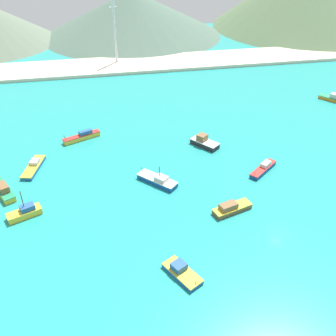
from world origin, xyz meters
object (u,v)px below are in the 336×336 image
object	(u,v)px
fishing_boat_5	(158,180)
fishing_boat_6	(181,272)
radio_tower	(115,30)
fishing_boat_11	(204,142)
fishing_boat_10	(231,208)
fishing_boat_9	(334,98)
fishing_boat_8	(34,167)
fishing_boat_0	(25,212)
fishing_boat_7	(263,168)
fishing_boat_2	(82,136)
fishing_boat_4	(3,189)

from	to	relation	value
fishing_boat_5	fishing_boat_6	bearing A→B (deg)	-91.29
fishing_boat_5	radio_tower	xyz separation A→B (m)	(-2.21, 86.43, 13.32)
fishing_boat_11	fishing_boat_5	bearing A→B (deg)	-136.26
fishing_boat_10	fishing_boat_9	bearing A→B (deg)	42.49
fishing_boat_10	fishing_boat_11	world-z (taller)	fishing_boat_11
fishing_boat_8	fishing_boat_9	xyz separation A→B (m)	(95.31, 23.42, 0.31)
fishing_boat_11	radio_tower	size ratio (longest dim) A/B	0.30
fishing_boat_0	fishing_boat_7	xyz separation A→B (m)	(55.35, 6.29, -0.27)
fishing_boat_7	fishing_boat_10	distance (m)	18.32
fishing_boat_9	fishing_boat_10	world-z (taller)	fishing_boat_9
fishing_boat_11	radio_tower	xyz separation A→B (m)	(-17.53, 71.77, 13.07)
fishing_boat_2	fishing_boat_7	world-z (taller)	fishing_boat_2
fishing_boat_6	fishing_boat_9	size ratio (longest dim) A/B	0.94
fishing_boat_4	fishing_boat_0	bearing A→B (deg)	-57.96
fishing_boat_7	fishing_boat_9	distance (m)	53.30
fishing_boat_10	fishing_boat_11	size ratio (longest dim) A/B	1.11
fishing_boat_0	fishing_boat_2	xyz separation A→B (m)	(12.00, 30.91, -0.09)
fishing_boat_4	fishing_boat_8	distance (m)	10.58
fishing_boat_6	fishing_boat_8	distance (m)	48.70
fishing_boat_6	fishing_boat_0	bearing A→B (deg)	143.04
fishing_boat_4	fishing_boat_8	bearing A→B (deg)	56.32
fishing_boat_2	fishing_boat_10	distance (m)	48.56
fishing_boat_4	fishing_boat_5	distance (m)	35.06
fishing_boat_2	fishing_boat_0	bearing A→B (deg)	-111.21
fishing_boat_5	fishing_boat_2	bearing A→B (deg)	124.82
fishing_boat_8	fishing_boat_9	distance (m)	98.14
fishing_boat_2	fishing_boat_7	bearing A→B (deg)	-29.59
fishing_boat_11	fishing_boat_6	bearing A→B (deg)	-110.61
fishing_boat_2	fishing_boat_4	distance (m)	28.00
fishing_boat_0	fishing_boat_8	distance (m)	18.11
fishing_boat_2	fishing_boat_5	size ratio (longest dim) A/B	1.12
fishing_boat_0	fishing_boat_5	world-z (taller)	fishing_boat_0
fishing_boat_6	radio_tower	xyz separation A→B (m)	(-1.58, 114.17, 13.41)
fishing_boat_9	fishing_boat_10	distance (m)	71.58
fishing_boat_11	fishing_boat_9	bearing A→B (deg)	21.98
fishing_boat_2	fishing_boat_4	xyz separation A→B (m)	(-17.82, -21.60, 0.11)
fishing_boat_8	fishing_boat_7	bearing A→B (deg)	-12.06
fishing_boat_6	fishing_boat_8	bearing A→B (deg)	125.72
fishing_boat_5	fishing_boat_8	world-z (taller)	fishing_boat_5
fishing_boat_9	fishing_boat_10	xyz separation A→B (m)	(-52.78, -48.36, -0.05)
fishing_boat_11	radio_tower	world-z (taller)	radio_tower
fishing_boat_10	fishing_boat_11	bearing A→B (deg)	86.18
fishing_boat_4	fishing_boat_6	distance (m)	46.06
fishing_boat_8	fishing_boat_10	xyz separation A→B (m)	(42.52, -24.94, 0.26)
fishing_boat_2	fishing_boat_11	xyz separation A→B (m)	(32.43, -9.93, 0.16)
fishing_boat_0	fishing_boat_6	world-z (taller)	fishing_boat_0
radio_tower	fishing_boat_10	bearing A→B (deg)	-81.06
fishing_boat_4	fishing_boat_11	xyz separation A→B (m)	(50.25, 11.66, 0.05)
radio_tower	fishing_boat_0	bearing A→B (deg)	-106.17
fishing_boat_0	fishing_boat_5	distance (m)	29.78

